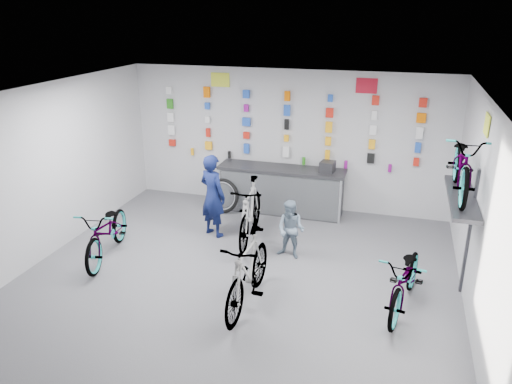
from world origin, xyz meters
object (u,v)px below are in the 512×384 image
(counter, at_px, (281,191))
(bike_center, at_px, (248,271))
(bike_left, at_px, (107,231))
(bike_right, at_px, (406,279))
(clerk, at_px, (213,196))
(customer, at_px, (291,230))
(bike_service, at_px, (250,212))

(counter, bearing_deg, bike_center, -83.74)
(bike_left, relative_size, bike_center, 1.01)
(counter, relative_size, bike_right, 1.49)
(clerk, xyz_separation_m, customer, (1.65, -0.49, -0.28))
(bike_center, bearing_deg, bike_service, 107.47)
(counter, height_order, bike_service, bike_service)
(bike_center, distance_m, bike_right, 2.30)
(bike_center, bearing_deg, bike_left, 166.35)
(bike_center, xyz_separation_m, customer, (0.26, 1.67, -0.03))
(bike_center, height_order, clerk, clerk)
(counter, distance_m, bike_service, 1.57)
(bike_service, bearing_deg, counter, 76.11)
(counter, distance_m, customer, 2.11)
(bike_right, distance_m, customer, 2.25)
(bike_right, relative_size, bike_service, 0.93)
(bike_center, height_order, customer, bike_center)
(bike_center, relative_size, clerk, 1.16)
(bike_center, height_order, bike_right, bike_center)
(bike_right, xyz_separation_m, customer, (-1.97, 1.10, 0.05))
(bike_left, bearing_deg, bike_center, -27.14)
(counter, height_order, bike_center, bike_center)
(bike_left, relative_size, clerk, 1.17)
(bike_left, xyz_separation_m, clerk, (1.44, 1.41, 0.31))
(customer, bearing_deg, bike_left, -151.93)
(customer, bearing_deg, bike_right, -17.62)
(bike_left, distance_m, clerk, 2.04)
(counter, bearing_deg, clerk, -123.11)
(clerk, bearing_deg, customer, -172.43)
(customer, bearing_deg, bike_service, 164.55)
(bike_center, xyz_separation_m, bike_right, (2.23, 0.57, -0.09))
(bike_left, distance_m, bike_right, 5.06)
(bike_center, height_order, bike_service, bike_service)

